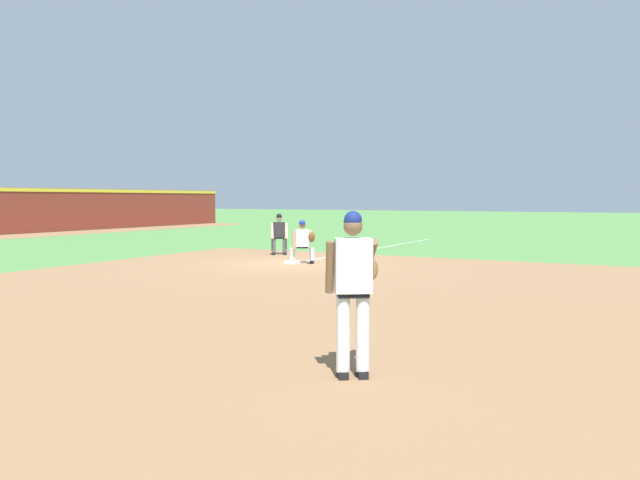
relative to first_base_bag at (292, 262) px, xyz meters
The scene contains 8 objects.
ground_plane 0.04m from the first_base_bag, ahead, with size 160.00×160.00×0.00m, color #518942.
infield_dirt_patch 6.11m from the first_base_bag, 145.74° to the right, with size 18.00×18.00×0.01m, color #936B47.
foul_line_stripe 6.40m from the first_base_bag, ahead, with size 12.80×0.10×0.00m, color white.
first_base_bag is the anchor object (origin of this frame).
baseball 5.50m from the first_base_bag, 140.95° to the right, with size 0.07×0.07×0.07m, color white.
pitcher 12.22m from the first_base_bag, 145.67° to the right, with size 0.85×0.57×1.86m.
first_baseman 0.76m from the first_base_bag, 59.79° to the right, with size 0.81×1.04×1.34m.
umpire 3.15m from the first_base_bag, 39.80° to the left, with size 0.64×0.68×1.46m.
Camera 1 is at (-16.24, -9.81, 2.00)m, focal length 35.00 mm.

